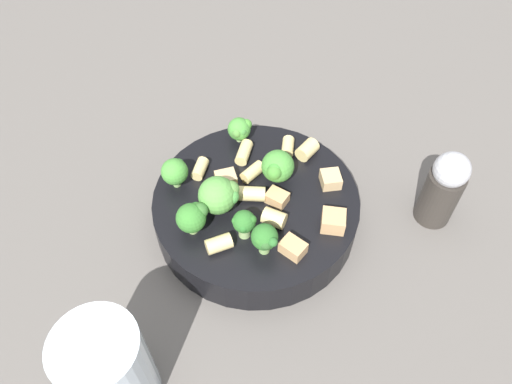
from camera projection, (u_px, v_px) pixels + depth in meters
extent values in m
plane|color=#5B5651|center=(256.00, 220.00, 0.56)|extent=(2.00, 2.00, 0.00)
cylinder|color=black|center=(256.00, 209.00, 0.55)|extent=(0.22, 0.22, 0.04)
cylinder|color=beige|center=(256.00, 200.00, 0.53)|extent=(0.20, 0.20, 0.01)
torus|color=black|center=(256.00, 199.00, 0.53)|extent=(0.22, 0.22, 0.00)
cylinder|color=#84AD60|center=(176.00, 181.00, 0.54)|extent=(0.01, 0.01, 0.01)
sphere|color=#478E38|center=(175.00, 172.00, 0.53)|extent=(0.03, 0.03, 0.03)
sphere|color=#3E913A|center=(177.00, 174.00, 0.52)|extent=(0.01, 0.01, 0.01)
sphere|color=#417C3A|center=(179.00, 164.00, 0.53)|extent=(0.01, 0.01, 0.01)
cylinder|color=#9EC175|center=(218.00, 206.00, 0.52)|extent=(0.01, 0.01, 0.01)
sphere|color=#569942|center=(217.00, 195.00, 0.50)|extent=(0.04, 0.04, 0.04)
sphere|color=#55873E|center=(231.00, 189.00, 0.50)|extent=(0.02, 0.02, 0.02)
sphere|color=#4B9A42|center=(230.00, 196.00, 0.50)|extent=(0.02, 0.02, 0.02)
cylinder|color=#9EC175|center=(277.00, 176.00, 0.54)|extent=(0.01, 0.01, 0.01)
sphere|color=#478E38|center=(278.00, 166.00, 0.53)|extent=(0.04, 0.04, 0.04)
sphere|color=#438430|center=(274.00, 172.00, 0.52)|extent=(0.02, 0.02, 0.02)
sphere|color=#3E8932|center=(275.00, 169.00, 0.52)|extent=(0.02, 0.02, 0.02)
cylinder|color=#9EC175|center=(244.00, 230.00, 0.50)|extent=(0.01, 0.01, 0.02)
sphere|color=#2D6B28|center=(244.00, 222.00, 0.48)|extent=(0.02, 0.02, 0.02)
sphere|color=#296727|center=(243.00, 227.00, 0.48)|extent=(0.01, 0.01, 0.01)
sphere|color=#2D6B27|center=(236.00, 221.00, 0.48)|extent=(0.01, 0.01, 0.01)
sphere|color=#2A6323|center=(252.00, 220.00, 0.48)|extent=(0.01, 0.01, 0.01)
cylinder|color=#93B766|center=(193.00, 227.00, 0.50)|extent=(0.01, 0.01, 0.01)
sphere|color=#387A2D|center=(191.00, 218.00, 0.49)|extent=(0.03, 0.03, 0.03)
sphere|color=#3A682B|center=(199.00, 210.00, 0.49)|extent=(0.02, 0.02, 0.02)
sphere|color=#35682B|center=(200.00, 211.00, 0.49)|extent=(0.02, 0.02, 0.02)
sphere|color=#347D2D|center=(196.00, 209.00, 0.49)|extent=(0.01, 0.01, 0.01)
cylinder|color=#9EC175|center=(239.00, 137.00, 0.58)|extent=(0.01, 0.01, 0.01)
sphere|color=#478E38|center=(239.00, 129.00, 0.57)|extent=(0.03, 0.03, 0.03)
sphere|color=#479133|center=(248.00, 124.00, 0.57)|extent=(0.01, 0.01, 0.01)
sphere|color=#3F7E35|center=(243.00, 132.00, 0.56)|extent=(0.01, 0.01, 0.01)
sphere|color=#4A8236|center=(237.00, 133.00, 0.56)|extent=(0.01, 0.01, 0.01)
cylinder|color=#84AD60|center=(266.00, 246.00, 0.48)|extent=(0.01, 0.01, 0.02)
sphere|color=#2D6B28|center=(266.00, 237.00, 0.47)|extent=(0.03, 0.03, 0.03)
sphere|color=#2D5B28|center=(264.00, 243.00, 0.47)|extent=(0.01, 0.01, 0.01)
sphere|color=#2B662A|center=(273.00, 242.00, 0.46)|extent=(0.01, 0.01, 0.01)
sphere|color=#2F6D27|center=(260.00, 241.00, 0.46)|extent=(0.01, 0.01, 0.01)
cylinder|color=#E0C67F|center=(244.00, 152.00, 0.56)|extent=(0.02, 0.03, 0.01)
cylinder|color=#E0C67F|center=(251.00, 196.00, 0.52)|extent=(0.03, 0.02, 0.02)
cylinder|color=#E0C67F|center=(288.00, 147.00, 0.57)|extent=(0.02, 0.03, 0.01)
cylinder|color=#E0C67F|center=(200.00, 169.00, 0.55)|extent=(0.02, 0.03, 0.01)
cylinder|color=#E0C67F|center=(249.00, 172.00, 0.54)|extent=(0.03, 0.03, 0.01)
cylinder|color=#E0C67F|center=(219.00, 244.00, 0.49)|extent=(0.03, 0.02, 0.02)
cylinder|color=#E0C67F|center=(307.00, 150.00, 0.56)|extent=(0.03, 0.03, 0.02)
cylinder|color=#E0C67F|center=(274.00, 218.00, 0.50)|extent=(0.03, 0.03, 0.02)
cube|color=tan|center=(226.00, 180.00, 0.54)|extent=(0.02, 0.02, 0.02)
cube|color=tan|center=(277.00, 198.00, 0.52)|extent=(0.03, 0.03, 0.01)
cube|color=tan|center=(331.00, 179.00, 0.54)|extent=(0.02, 0.02, 0.01)
cube|color=tan|center=(333.00, 221.00, 0.50)|extent=(0.03, 0.03, 0.02)
cube|color=tan|center=(293.00, 248.00, 0.48)|extent=(0.03, 0.03, 0.01)
cylinder|color=silver|center=(109.00, 371.00, 0.40)|extent=(0.07, 0.07, 0.11)
cylinder|color=silver|center=(117.00, 383.00, 0.43)|extent=(0.06, 0.06, 0.05)
cylinder|color=#332D28|center=(439.00, 197.00, 0.54)|extent=(0.04, 0.04, 0.07)
sphere|color=#B7B7BC|center=(452.00, 170.00, 0.50)|extent=(0.04, 0.04, 0.04)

